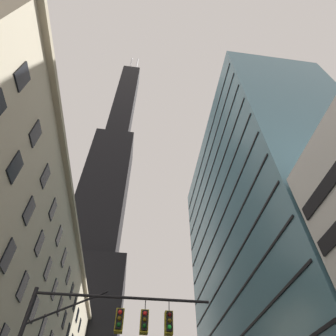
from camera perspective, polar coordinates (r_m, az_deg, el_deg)
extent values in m
cube|color=tan|center=(47.18, -17.90, -14.04)|extent=(0.70, 66.80, 0.60)
cube|color=black|center=(24.43, -29.90, -15.25)|extent=(0.14, 1.40, 2.20)
cube|color=black|center=(28.65, -27.55, -20.63)|extent=(0.14, 1.40, 2.20)
cube|color=black|center=(33.08, -25.70, -24.59)|extent=(0.14, 1.40, 2.20)
cube|color=black|center=(37.66, -24.22, -27.57)|extent=(0.14, 1.40, 2.20)
cube|color=black|center=(23.06, -28.79, 0.16)|extent=(0.14, 1.40, 2.20)
cube|color=black|center=(26.56, -26.53, -7.80)|extent=(0.14, 1.40, 2.20)
cube|color=black|center=(30.48, -24.76, -13.80)|extent=(0.14, 1.40, 2.20)
cube|color=black|center=(34.68, -23.36, -18.39)|extent=(0.14, 1.40, 2.20)
cube|color=black|center=(39.07, -22.21, -21.95)|extent=(0.14, 1.40, 2.20)
cube|color=black|center=(43.59, -21.25, -24.79)|extent=(0.14, 1.40, 2.20)
cube|color=black|center=(48.21, -20.44, -27.08)|extent=(0.14, 1.40, 2.20)
cube|color=black|center=(52.89, -19.75, -28.96)|extent=(0.14, 1.40, 2.20)
cube|color=black|center=(23.49, -27.63, 16.22)|extent=(0.14, 1.40, 2.20)
cube|color=black|center=(25.99, -25.47, 6.39)|extent=(0.14, 1.40, 2.20)
cube|color=black|center=(29.14, -23.80, -1.53)|extent=(0.14, 1.40, 2.20)
cube|color=black|center=(32.75, -22.47, -7.80)|extent=(0.14, 1.40, 2.20)
cube|color=black|center=(36.69, -21.38, -12.77)|extent=(0.14, 1.40, 2.20)
cube|color=black|center=(40.87, -20.49, -16.76)|extent=(0.14, 1.40, 2.20)
cube|color=black|center=(45.21, -19.73, -19.98)|extent=(0.14, 1.40, 2.20)
cube|color=black|center=(49.67, -19.08, -22.64)|extent=(0.14, 1.40, 2.20)
cube|color=black|center=(54.23, -18.53, -24.84)|extent=(0.14, 1.40, 2.20)
cube|color=black|center=(58.86, -18.04, -26.71)|extent=(0.14, 1.40, 2.20)
cube|color=black|center=(63.55, -17.61, -28.29)|extent=(0.14, 1.40, 2.20)
cube|color=black|center=(112.17, -12.93, -5.27)|extent=(16.83, 16.83, 63.35)
cube|color=black|center=(167.79, -8.79, 12.97)|extent=(10.82, 10.82, 79.18)
cylinder|color=silver|center=(215.94, -7.69, 20.02)|extent=(1.20, 1.20, 28.04)
cylinder|color=silver|center=(215.65, -6.47, 19.93)|extent=(1.20, 1.20, 28.04)
cube|color=teal|center=(48.57, 20.30, -14.30)|extent=(16.99, 39.43, 52.39)
cube|color=black|center=(40.90, 12.38, -26.16)|extent=(0.12, 38.43, 0.24)
cube|color=black|center=(42.47, 11.46, -21.18)|extent=(0.12, 38.43, 0.24)
cube|color=black|center=(44.35, 10.67, -16.58)|extent=(0.12, 38.43, 0.24)
cube|color=black|center=(46.50, 9.97, -12.37)|extent=(0.12, 38.43, 0.24)
cube|color=black|center=(48.88, 9.37, -8.55)|extent=(0.12, 38.43, 0.24)
cube|color=black|center=(51.46, 8.83, -5.11)|extent=(0.12, 38.43, 0.24)
cube|color=black|center=(54.22, 8.35, -2.00)|extent=(0.12, 38.43, 0.24)
cube|color=black|center=(57.12, 7.92, 0.80)|extent=(0.12, 38.43, 0.24)
cube|color=black|center=(60.15, 7.53, 3.33)|extent=(0.12, 38.43, 0.24)
cylinder|color=black|center=(15.88, -8.94, -24.69)|extent=(8.82, 0.14, 0.14)
cylinder|color=black|center=(15.94, -19.72, -25.19)|extent=(3.62, 0.10, 1.82)
cylinder|color=black|center=(15.77, -9.52, -25.64)|extent=(0.04, 0.04, 0.60)
cube|color=black|center=(15.51, -9.90, -28.20)|extent=(0.30, 0.30, 0.90)
cube|color=olive|center=(15.67, -9.91, -28.40)|extent=(0.40, 0.40, 1.04)
sphere|color=red|center=(15.45, -9.75, -27.03)|extent=(0.20, 0.20, 0.20)
sphere|color=#4B3A08|center=(15.36, -9.90, -28.00)|extent=(0.20, 0.20, 0.20)
sphere|color=#083D10|center=(15.27, -10.05, -28.99)|extent=(0.20, 0.20, 0.20)
cylinder|color=black|center=(15.78, -4.65, -26.09)|extent=(0.04, 0.04, 0.60)
cube|color=black|center=(15.52, -4.84, -28.66)|extent=(0.30, 0.30, 0.90)
cube|color=olive|center=(15.68, -4.89, -28.86)|extent=(0.40, 0.40, 1.04)
sphere|color=red|center=(15.47, -4.72, -27.49)|extent=(0.20, 0.20, 0.20)
sphere|color=#4B3A08|center=(15.37, -4.79, -28.47)|extent=(0.20, 0.20, 0.20)
sphere|color=#083D10|center=(15.28, -4.86, -29.46)|extent=(0.20, 0.20, 0.20)
cylinder|color=black|center=(15.89, 0.22, -26.37)|extent=(0.04, 0.04, 0.60)
cube|color=black|center=(15.63, 0.23, -28.93)|extent=(0.30, 0.30, 0.90)
cube|color=olive|center=(15.79, 0.13, -29.13)|extent=(0.40, 0.40, 1.04)
sphere|color=#450808|center=(15.57, 0.31, -27.77)|extent=(0.20, 0.20, 0.20)
sphere|color=#4B3A08|center=(15.48, 0.32, -28.75)|extent=(0.20, 0.20, 0.20)
sphere|color=green|center=(15.39, 0.32, -29.73)|extent=(0.20, 0.20, 0.20)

